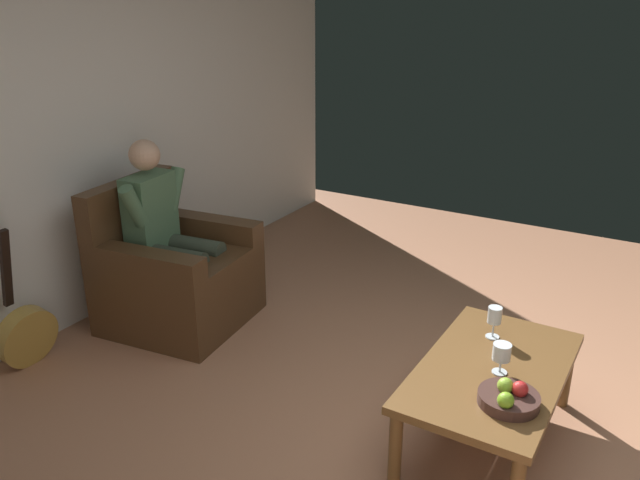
{
  "coord_description": "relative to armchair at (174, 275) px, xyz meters",
  "views": [
    {
      "loc": [
        2.6,
        0.54,
        2.04
      ],
      "look_at": [
        -0.18,
        -1.09,
        0.8
      ],
      "focal_mm": 35.56,
      "sensor_mm": 36.0,
      "label": 1
    }
  ],
  "objects": [
    {
      "name": "ground_plane",
      "position": [
        0.2,
        2.21,
        -0.32
      ],
      "size": [
        6.63,
        6.63,
        0.0
      ],
      "primitive_type": "plane",
      "color": "#AE7554"
    },
    {
      "name": "wall_back",
      "position": [
        0.2,
        -0.58,
        0.97
      ],
      "size": [
        5.9,
        0.06,
        2.59
      ],
      "primitive_type": "cube",
      "color": "silver",
      "rests_on": "ground"
    },
    {
      "name": "armchair",
      "position": [
        0.0,
        0.0,
        0.0
      ],
      "size": [
        0.92,
        0.92,
        0.94
      ],
      "rotation": [
        0.0,
        0.0,
        0.12
      ],
      "color": "#492F1B",
      "rests_on": "ground"
    },
    {
      "name": "person_seated",
      "position": [
        0.0,
        -0.01,
        0.32
      ],
      "size": [
        0.62,
        0.64,
        1.21
      ],
      "rotation": [
        0.0,
        0.0,
        0.12
      ],
      "color": "#4B6E4D",
      "rests_on": "ground"
    },
    {
      "name": "coffee_table",
      "position": [
        0.18,
        2.16,
        0.04
      ],
      "size": [
        1.1,
        0.64,
        0.41
      ],
      "rotation": [
        0.0,
        0.0,
        -0.01
      ],
      "color": "brown",
      "rests_on": "ground"
    },
    {
      "name": "guitar",
      "position": [
        0.86,
        -0.38,
        -0.11
      ],
      "size": [
        0.36,
        0.24,
        0.98
      ],
      "color": "#B2893A",
      "rests_on": "ground"
    },
    {
      "name": "wine_glass_near",
      "position": [
        0.21,
        2.2,
        0.19
      ],
      "size": [
        0.08,
        0.08,
        0.15
      ],
      "color": "silver",
      "rests_on": "coffee_table"
    },
    {
      "name": "wine_glass_far",
      "position": [
        -0.1,
        2.08,
        0.21
      ],
      "size": [
        0.07,
        0.07,
        0.17
      ],
      "color": "silver",
      "rests_on": "coffee_table"
    },
    {
      "name": "fruit_bowl",
      "position": [
        0.43,
        2.3,
        0.13
      ],
      "size": [
        0.26,
        0.26,
        0.11
      ],
      "color": "#3F2621",
      "rests_on": "coffee_table"
    }
  ]
}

